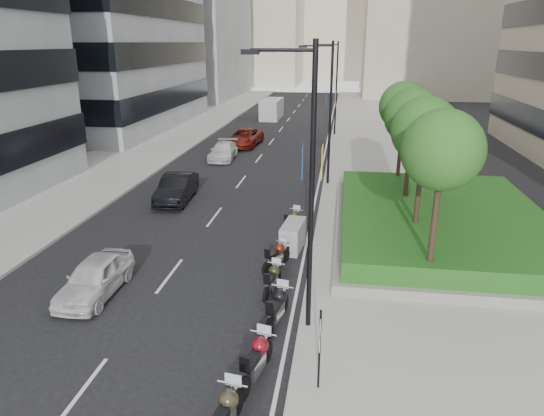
% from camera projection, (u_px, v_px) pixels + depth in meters
% --- Properties ---
extents(ground, '(160.00, 160.00, 0.00)m').
position_uv_depth(ground, '(172.00, 335.00, 15.56)').
color(ground, black).
rests_on(ground, ground).
extents(sidewalk_right, '(10.00, 100.00, 0.15)m').
position_uv_depth(sidewalk_right, '(387.00, 149.00, 42.37)').
color(sidewalk_right, '#9E9B93').
rests_on(sidewalk_right, ground).
extents(sidewalk_left, '(8.00, 100.00, 0.15)m').
position_uv_depth(sidewalk_left, '(157.00, 142.00, 45.26)').
color(sidewalk_left, '#9E9B93').
rests_on(sidewalk_left, ground).
extents(lane_edge, '(0.12, 100.00, 0.01)m').
position_uv_depth(lane_edge, '(326.00, 148.00, 43.12)').
color(lane_edge, silver).
rests_on(lane_edge, ground).
extents(lane_centre, '(0.12, 100.00, 0.01)m').
position_uv_depth(lane_centre, '(268.00, 146.00, 43.84)').
color(lane_centre, silver).
rests_on(lane_centre, ground).
extents(building_grey_far, '(22.00, 26.00, 30.00)m').
position_uv_depth(building_grey_far, '(170.00, 3.00, 79.51)').
color(building_grey_far, gray).
rests_on(building_grey_far, ground).
extents(building_cream_left, '(26.00, 24.00, 34.00)m').
position_uv_depth(building_cream_left, '(242.00, 3.00, 106.11)').
color(building_cream_left, '#B7AD93').
rests_on(building_cream_left, ground).
extents(building_cream_centre, '(30.00, 24.00, 38.00)m').
position_uv_depth(building_cream_centre, '(337.00, 0.00, 121.42)').
color(building_cream_centre, '#B7AD93').
rests_on(building_cream_centre, ground).
extents(planter, '(10.00, 14.00, 0.40)m').
position_uv_depth(planter, '(440.00, 229.00, 23.43)').
color(planter, gray).
rests_on(planter, sidewalk_right).
extents(hedge, '(9.40, 13.40, 0.80)m').
position_uv_depth(hedge, '(441.00, 217.00, 23.23)').
color(hedge, '#1A5217').
rests_on(hedge, planter).
extents(tree_0, '(2.80, 2.80, 6.30)m').
position_uv_depth(tree_0, '(442.00, 151.00, 16.37)').
color(tree_0, '#332319').
rests_on(tree_0, planter).
extents(tree_1, '(2.80, 2.80, 6.30)m').
position_uv_depth(tree_1, '(425.00, 131.00, 20.12)').
color(tree_1, '#332319').
rests_on(tree_1, planter).
extents(tree_2, '(2.80, 2.80, 6.30)m').
position_uv_depth(tree_2, '(413.00, 117.00, 23.86)').
color(tree_2, '#332319').
rests_on(tree_2, planter).
extents(tree_3, '(2.80, 2.80, 6.30)m').
position_uv_depth(tree_3, '(404.00, 107.00, 27.60)').
color(tree_3, '#332319').
rests_on(tree_3, planter).
extents(lamp_post_0, '(2.34, 0.45, 9.00)m').
position_uv_depth(lamp_post_0, '(307.00, 180.00, 14.28)').
color(lamp_post_0, black).
rests_on(lamp_post_0, ground).
extents(lamp_post_1, '(2.34, 0.45, 9.00)m').
position_uv_depth(lamp_post_1, '(328.00, 107.00, 30.19)').
color(lamp_post_1, black).
rests_on(lamp_post_1, ground).
extents(lamp_post_2, '(2.34, 0.45, 9.00)m').
position_uv_depth(lamp_post_2, '(335.00, 84.00, 47.04)').
color(lamp_post_2, black).
rests_on(lamp_post_2, ground).
extents(parking_sign, '(0.06, 0.32, 2.50)m').
position_uv_depth(parking_sign, '(320.00, 345.00, 12.56)').
color(parking_sign, black).
rests_on(parking_sign, ground).
extents(motorcycle_1, '(0.80, 2.30, 1.16)m').
position_uv_depth(motorcycle_1, '(257.00, 359.00, 13.35)').
color(motorcycle_1, black).
rests_on(motorcycle_1, ground).
extents(motorcycle_2, '(0.75, 2.25, 1.13)m').
position_uv_depth(motorcycle_2, '(277.00, 307.00, 16.02)').
color(motorcycle_2, black).
rests_on(motorcycle_2, ground).
extents(motorcycle_3, '(0.67, 1.99, 1.00)m').
position_uv_depth(motorcycle_3, '(272.00, 279.00, 18.05)').
color(motorcycle_3, black).
rests_on(motorcycle_3, ground).
extents(motorcycle_4, '(0.99, 1.89, 1.01)m').
position_uv_depth(motorcycle_4, '(277.00, 256.00, 20.02)').
color(motorcycle_4, black).
rests_on(motorcycle_4, ground).
extents(motorcycle_5, '(1.04, 2.17, 1.25)m').
position_uv_depth(motorcycle_5, '(293.00, 236.00, 21.82)').
color(motorcycle_5, black).
rests_on(motorcycle_5, ground).
extents(motorcycle_6, '(0.86, 2.02, 1.04)m').
position_uv_depth(motorcycle_6, '(292.00, 221.00, 23.85)').
color(motorcycle_6, black).
rests_on(motorcycle_6, ground).
extents(car_a, '(1.67, 4.10, 1.39)m').
position_uv_depth(car_a, '(95.00, 277.00, 17.85)').
color(car_a, silver).
rests_on(car_a, ground).
extents(car_b, '(1.96, 4.82, 1.55)m').
position_uv_depth(car_b, '(177.00, 188.00, 28.45)').
color(car_b, black).
rests_on(car_b, ground).
extents(car_c, '(2.08, 4.66, 1.33)m').
position_uv_depth(car_c, '(223.00, 151.00, 38.68)').
color(car_c, silver).
rests_on(car_c, ground).
extents(car_d, '(2.92, 5.64, 1.52)m').
position_uv_depth(car_d, '(244.00, 138.00, 43.59)').
color(car_d, maroon).
rests_on(car_d, ground).
extents(delivery_van, '(2.28, 5.63, 2.34)m').
position_uv_depth(delivery_van, '(271.00, 110.00, 58.87)').
color(delivery_van, '#BBBBBD').
rests_on(delivery_van, ground).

